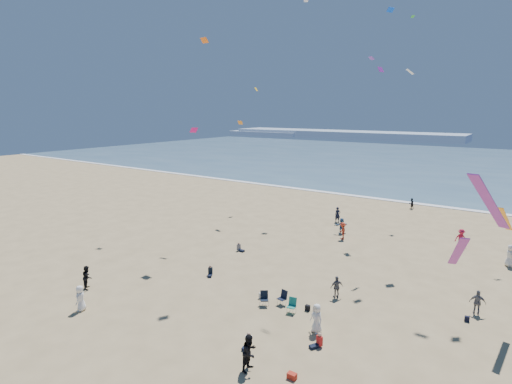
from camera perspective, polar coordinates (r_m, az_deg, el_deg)
The scene contains 13 objects.
ground at distance 25.01m, azimuth -15.33°, elevation -20.25°, with size 220.00×220.00×0.00m, color tan.
ocean at distance 110.30m, azimuth 25.82°, elevation 3.69°, with size 220.00×100.00×0.06m, color #476B84.
surf_line at distance 61.98m, azimuth 18.29°, elevation -1.08°, with size 220.00×1.20×0.08m, color white.
headland_far at distance 198.99m, azimuth 12.13°, elevation 8.07°, with size 110.00×20.00×3.20m, color #7A8EA8.
headland_near at distance 213.41m, azimuth 1.54°, elevation 8.38°, with size 40.00×14.00×2.00m, color #7A8EA8.
standing_flyers at distance 33.00m, azimuth 13.92°, elevation -10.34°, with size 28.31×42.31×1.94m.
seated_group at distance 27.20m, azimuth -4.58°, elevation -16.05°, with size 14.01×22.90×0.84m.
chair_cluster at distance 27.74m, azimuth 3.31°, elevation -15.27°, with size 2.77×1.57×1.00m.
white_tote at distance 29.03m, azimuth 0.78°, elevation -14.62°, with size 0.35×0.20×0.40m, color silver.
black_backpack at distance 27.72m, azimuth 7.38°, elevation -16.10°, with size 0.30×0.22×0.38m, color black.
cooler at distance 21.79m, azimuth 5.15°, elevation -24.70°, with size 0.45×0.30×0.30m, color red.
navy_bag at distance 29.46m, azimuth 27.91°, elevation -15.72°, with size 0.28×0.18×0.34m, color black.
kites_aloft at distance 28.85m, azimuth 18.92°, elevation 14.60°, with size 38.41×40.96×29.53m.
Camera 1 is at (16.74, -13.24, 13.04)m, focal length 28.00 mm.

